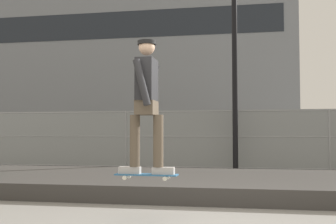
{
  "coord_description": "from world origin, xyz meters",
  "views": [
    {
      "loc": [
        0.56,
        -4.65,
        1.13
      ],
      "look_at": [
        -1.18,
        5.06,
        1.63
      ],
      "focal_mm": 43.98,
      "sensor_mm": 36.0,
      "label": 1
    }
  ],
  "objects_px": {
    "skater": "(147,97)",
    "parked_car_mid": "(320,141)",
    "street_lamp": "(234,21)",
    "skateboard": "(146,175)",
    "parked_car_near": "(144,140)"
  },
  "relations": [
    {
      "from": "skater",
      "to": "street_lamp",
      "type": "height_order",
      "value": "street_lamp"
    },
    {
      "from": "parked_car_near",
      "to": "parked_car_mid",
      "type": "distance_m",
      "value": 6.98
    },
    {
      "from": "skater",
      "to": "street_lamp",
      "type": "relative_size",
      "value": 0.24
    },
    {
      "from": "skateboard",
      "to": "skater",
      "type": "height_order",
      "value": "skater"
    },
    {
      "from": "parked_car_mid",
      "to": "parked_car_near",
      "type": "bearing_deg",
      "value": 177.69
    },
    {
      "from": "street_lamp",
      "to": "parked_car_near",
      "type": "distance_m",
      "value": 6.84
    },
    {
      "from": "skater",
      "to": "parked_car_mid",
      "type": "distance_m",
      "value": 12.05
    },
    {
      "from": "skateboard",
      "to": "street_lamp",
      "type": "xyz_separation_m",
      "value": [
        1.02,
        7.24,
        3.89
      ]
    },
    {
      "from": "skateboard",
      "to": "skater",
      "type": "xyz_separation_m",
      "value": [
        -0.0,
        0.0,
        1.0
      ]
    },
    {
      "from": "street_lamp",
      "to": "parked_car_near",
      "type": "height_order",
      "value": "street_lamp"
    },
    {
      "from": "skateboard",
      "to": "skater",
      "type": "distance_m",
      "value": 1.0
    },
    {
      "from": "skateboard",
      "to": "parked_car_mid",
      "type": "relative_size",
      "value": 0.18
    },
    {
      "from": "skateboard",
      "to": "street_lamp",
      "type": "bearing_deg",
      "value": 82.01
    },
    {
      "from": "street_lamp",
      "to": "parked_car_mid",
      "type": "distance_m",
      "value": 6.29
    },
    {
      "from": "skater",
      "to": "skateboard",
      "type": "bearing_deg",
      "value": -36.87
    }
  ]
}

